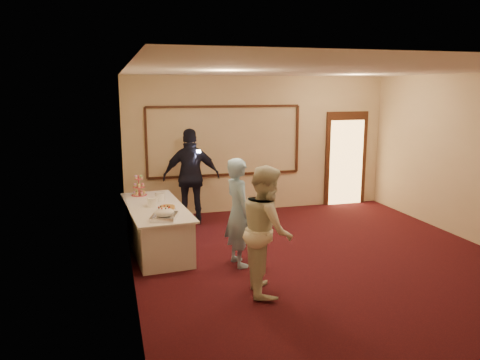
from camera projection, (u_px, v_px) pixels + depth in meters
name	position (u px, v px, depth m)	size (l,w,h in m)	color
floor	(326.00, 262.00, 7.47)	(7.00, 7.00, 0.00)	black
room_walls	(331.00, 136.00, 7.08)	(6.04, 7.04, 3.02)	beige
wall_molding	(225.00, 141.00, 10.23)	(3.45, 0.04, 1.55)	black
doorway	(346.00, 159.00, 11.10)	(1.05, 0.07, 2.20)	black
buffet_table	(156.00, 227.00, 8.02)	(1.10, 2.43, 0.77)	silver
pavlova_tray	(164.00, 214.00, 7.14)	(0.48, 0.57, 0.19)	silver
cupcake_stand	(139.00, 187.00, 8.70)	(0.29, 0.29, 0.42)	#C0414E
plate_stack_a	(153.00, 202.00, 7.89)	(0.18, 0.18, 0.15)	white
plate_stack_b	(160.00, 196.00, 8.29)	(0.19, 0.19, 0.16)	white
tart	(167.00, 208.00, 7.72)	(0.29, 0.29, 0.06)	white
man	(238.00, 212.00, 7.24)	(0.62, 0.41, 1.70)	#90C1EA
woman	(267.00, 230.00, 6.27)	(0.85, 0.66, 1.75)	white
guest	(191.00, 177.00, 9.45)	(1.14, 0.48, 1.95)	black
camera_flash	(199.00, 151.00, 9.23)	(0.07, 0.04, 0.05)	white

